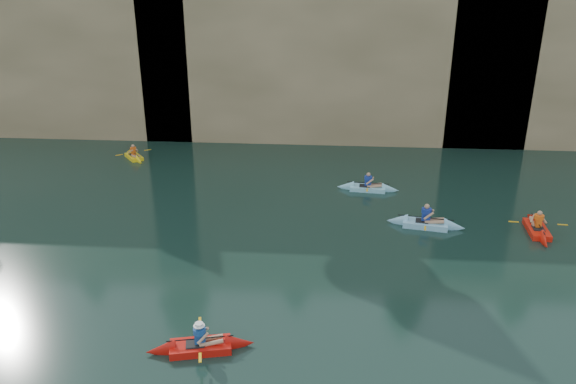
{
  "coord_description": "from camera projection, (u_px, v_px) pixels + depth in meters",
  "views": [
    {
      "loc": [
        1.99,
        -13.01,
        10.62
      ],
      "look_at": [
        0.49,
        5.83,
        3.0
      ],
      "focal_mm": 35.0,
      "sensor_mm": 36.0,
      "label": 1
    }
  ],
  "objects": [
    {
      "name": "sea_cave_east",
      "position": [
        461.0,
        111.0,
        34.86
      ],
      "size": [
        5.0,
        1.0,
        4.5
      ],
      "primitive_type": "cube",
      "color": "black",
      "rests_on": "ground"
    },
    {
      "name": "sea_cave_west",
      "position": [
        28.0,
        107.0,
        37.01
      ],
      "size": [
        4.5,
        1.0,
        4.0
      ],
      "primitive_type": "cube",
      "color": "black",
      "rests_on": "ground"
    },
    {
      "name": "ground",
      "position": [
        255.0,
        363.0,
        16.14
      ],
      "size": [
        160.0,
        160.0,
        0.0
      ],
      "primitive_type": "plane",
      "color": "black",
      "rests_on": "ground"
    },
    {
      "name": "cliff",
      "position": [
        307.0,
        33.0,
        41.64
      ],
      "size": [
        70.0,
        16.0,
        12.0
      ],
      "primitive_type": "cube",
      "color": "tan",
      "rests_on": "ground"
    },
    {
      "name": "sea_cave_center",
      "position": [
        238.0,
        117.0,
        36.13
      ],
      "size": [
        3.5,
        1.0,
        3.2
      ],
      "primitive_type": "cube",
      "color": "black",
      "rests_on": "ground"
    },
    {
      "name": "kayaker_red_far",
      "position": [
        537.0,
        229.0,
        24.08
      ],
      "size": [
        2.42,
        3.38,
        1.23
      ],
      "rotation": [
        0.0,
        0.0,
        1.5
      ],
      "color": "red",
      "rests_on": "ground"
    },
    {
      "name": "kayaker_ltblue_mid",
      "position": [
        368.0,
        188.0,
        28.57
      ],
      "size": [
        3.18,
        2.35,
        1.19
      ],
      "rotation": [
        0.0,
        0.0,
        -0.1
      ],
      "color": "#8CD8EB",
      "rests_on": "ground"
    },
    {
      "name": "main_kayaker",
      "position": [
        200.0,
        346.0,
        16.64
      ],
      "size": [
        3.28,
        2.15,
        1.19
      ],
      "rotation": [
        0.0,
        0.0,
        0.23
      ],
      "color": "red",
      "rests_on": "ground"
    },
    {
      "name": "kayaker_yellow",
      "position": [
        134.0,
        156.0,
        33.31
      ],
      "size": [
        2.13,
        2.47,
        1.07
      ],
      "rotation": [
        0.0,
        0.0,
        -0.91
      ],
      "color": "yellow",
      "rests_on": "ground"
    },
    {
      "name": "cliff_slab_center",
      "position": [
        334.0,
        52.0,
        34.76
      ],
      "size": [
        24.0,
        2.4,
        11.4
      ],
      "primitive_type": "cube",
      "color": "tan",
      "rests_on": "ground"
    },
    {
      "name": "kayaker_ltblue_near",
      "position": [
        425.0,
        223.0,
        24.57
      ],
      "size": [
        3.46,
        2.58,
        1.34
      ],
      "rotation": [
        0.0,
        0.0,
        -0.17
      ],
      "color": "#89C8E6",
      "rests_on": "ground"
    }
  ]
}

